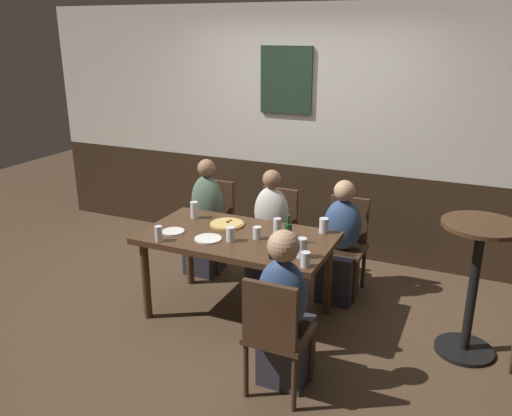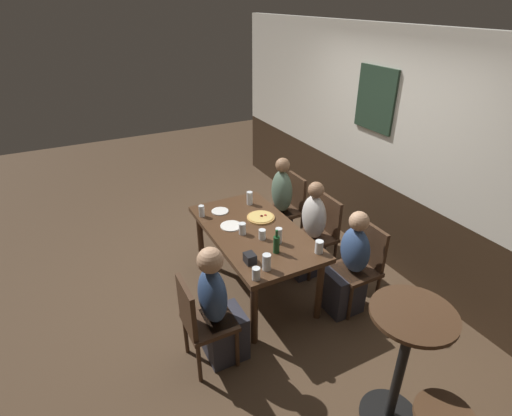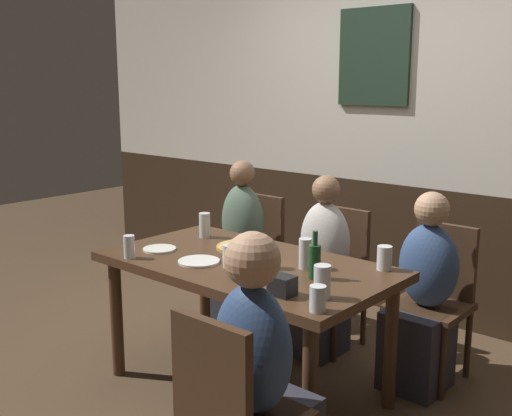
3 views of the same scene
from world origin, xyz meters
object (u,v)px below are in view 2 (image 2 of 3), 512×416
(highball_clear, at_px, (242,229))
(side_bar_table, at_px, (402,360))
(beer_glass_tall, at_px, (267,263))
(tumbler_water, at_px, (262,235))
(chair_right_far, at_px, (362,263))
(tumbler_short, at_px, (279,236))
(person_right_far, at_px, (348,270))
(dining_table, at_px, (254,237))
(chair_left_far, at_px, (289,205))
(pint_glass_pale, at_px, (250,199))
(pizza, at_px, (261,217))
(pint_glass_amber, at_px, (319,248))
(plate_white_large, at_px, (231,226))
(person_left_far, at_px, (278,209))
(condiment_caddy, at_px, (250,258))
(chair_right_near, at_px, (201,319))
(person_mid_far, at_px, (309,236))
(chair_mid_far, at_px, (321,230))
(pint_glass_stout, at_px, (256,274))
(beer_glass_half, at_px, (202,212))
(person_right_near, at_px, (219,313))
(beer_bottle_green, at_px, (276,244))
(plate_white_small, at_px, (220,211))

(highball_clear, bearing_deg, side_bar_table, 11.06)
(beer_glass_tall, xyz_separation_m, tumbler_water, (-0.45, 0.20, -0.02))
(chair_right_far, distance_m, tumbler_short, 0.89)
(tumbler_short, bearing_deg, person_right_far, 57.14)
(dining_table, relative_size, chair_left_far, 1.78)
(pint_glass_pale, bearing_deg, side_bar_table, 0.10)
(pizza, distance_m, pint_glass_amber, 0.83)
(dining_table, height_order, plate_white_large, plate_white_large)
(person_left_far, bearing_deg, condiment_caddy, -39.83)
(chair_right_near, distance_m, beer_glass_tall, 0.72)
(pint_glass_amber, bearing_deg, person_mid_far, 151.76)
(highball_clear, bearing_deg, plate_white_large, -166.48)
(chair_mid_far, distance_m, chair_right_near, 1.83)
(pint_glass_stout, distance_m, beer_glass_half, 1.22)
(chair_mid_far, xyz_separation_m, chair_left_far, (-0.69, 0.00, 0.00))
(person_right_near, bearing_deg, person_mid_far, 116.73)
(chair_right_far, xyz_separation_m, beer_glass_tall, (-0.06, -1.05, 0.31))
(chair_mid_far, distance_m, plate_white_large, 1.07)
(chair_left_far, height_order, beer_glass_tall, beer_glass_tall)
(chair_right_near, relative_size, beer_bottle_green, 3.71)
(person_right_near, bearing_deg, tumbler_water, 126.79)
(plate_white_large, height_order, plate_white_small, same)
(chair_right_far, height_order, beer_glass_tall, beer_glass_tall)
(chair_right_far, relative_size, plate_white_small, 4.72)
(dining_table, xyz_separation_m, beer_bottle_green, (0.45, 0.00, 0.18))
(plate_white_small, bearing_deg, chair_mid_far, 62.92)
(tumbler_short, relative_size, side_bar_table, 0.15)
(person_left_far, bearing_deg, tumbler_water, -38.44)
(chair_left_far, relative_size, person_right_far, 0.80)
(beer_glass_tall, relative_size, condiment_caddy, 1.37)
(chair_mid_far, height_order, chair_left_far, same)
(plate_white_large, bearing_deg, pint_glass_stout, -10.52)
(chair_left_far, xyz_separation_m, side_bar_table, (2.51, -0.63, 0.12))
(chair_right_near, bearing_deg, chair_mid_far, 112.15)
(person_mid_far, xyz_separation_m, person_right_near, (0.69, -1.37, 0.02))
(chair_left_far, height_order, condiment_caddy, chair_left_far)
(pizza, height_order, pint_glass_pale, pint_glass_pale)
(chair_mid_far, bearing_deg, beer_glass_half, -112.84)
(person_mid_far, xyz_separation_m, tumbler_water, (0.18, -0.69, 0.32))
(person_mid_far, relative_size, pint_glass_amber, 9.00)
(highball_clear, distance_m, beer_glass_tall, 0.63)
(chair_mid_far, height_order, person_left_far, person_left_far)
(beer_glass_half, bearing_deg, pint_glass_pale, 91.61)
(beer_glass_half, height_order, condiment_caddy, beer_glass_half)
(chair_mid_far, distance_m, pizza, 0.75)
(dining_table, distance_m, highball_clear, 0.20)
(beer_glass_tall, relative_size, beer_glass_half, 1.20)
(beer_glass_half, bearing_deg, dining_table, 35.86)
(chair_mid_far, relative_size, pint_glass_amber, 7.09)
(pizza, xyz_separation_m, beer_glass_tall, (0.81, -0.37, 0.06))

